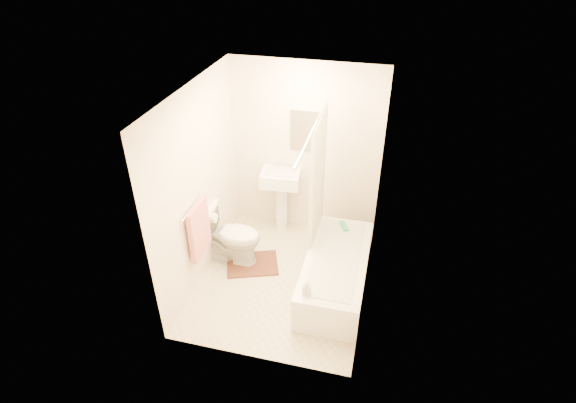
% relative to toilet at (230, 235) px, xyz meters
% --- Properties ---
extents(floor, '(2.40, 2.40, 0.00)m').
position_rel_toilet_xyz_m(floor, '(0.75, -0.22, -0.39)').
color(floor, beige).
rests_on(floor, ground).
extents(ceiling, '(2.40, 2.40, 0.00)m').
position_rel_toilet_xyz_m(ceiling, '(0.75, -0.22, 2.01)').
color(ceiling, white).
rests_on(ceiling, ground).
extents(wall_back, '(2.00, 0.02, 2.40)m').
position_rel_toilet_xyz_m(wall_back, '(0.75, 0.98, 0.81)').
color(wall_back, beige).
rests_on(wall_back, ground).
extents(wall_left, '(0.02, 2.40, 2.40)m').
position_rel_toilet_xyz_m(wall_left, '(-0.25, -0.22, 0.81)').
color(wall_left, beige).
rests_on(wall_left, ground).
extents(wall_right, '(0.02, 2.40, 2.40)m').
position_rel_toilet_xyz_m(wall_right, '(1.75, -0.22, 0.81)').
color(wall_right, beige).
rests_on(wall_right, ground).
extents(mirror, '(0.40, 0.03, 0.55)m').
position_rel_toilet_xyz_m(mirror, '(0.75, 0.96, 1.11)').
color(mirror, white).
rests_on(mirror, wall_back).
extents(curtain_rod, '(0.03, 1.70, 0.03)m').
position_rel_toilet_xyz_m(curtain_rod, '(1.05, -0.12, 1.61)').
color(curtain_rod, silver).
rests_on(curtain_rod, wall_back).
extents(shower_curtain, '(0.04, 0.80, 1.55)m').
position_rel_toilet_xyz_m(shower_curtain, '(1.05, 0.28, 0.83)').
color(shower_curtain, silver).
rests_on(shower_curtain, curtain_rod).
extents(towel_bar, '(0.02, 0.60, 0.02)m').
position_rel_toilet_xyz_m(towel_bar, '(-0.21, -0.47, 0.71)').
color(towel_bar, silver).
rests_on(towel_bar, wall_left).
extents(towel, '(0.06, 0.45, 0.66)m').
position_rel_toilet_xyz_m(towel, '(-0.18, -0.47, 0.39)').
color(towel, '#CC7266').
rests_on(towel, towel_bar).
extents(toilet_paper, '(0.11, 0.12, 0.12)m').
position_rel_toilet_xyz_m(toilet_paper, '(-0.18, -0.10, 0.31)').
color(toilet_paper, white).
rests_on(toilet_paper, wall_left).
extents(toilet, '(0.80, 0.46, 0.78)m').
position_rel_toilet_xyz_m(toilet, '(0.00, 0.00, 0.00)').
color(toilet, white).
rests_on(toilet, floor).
extents(sink, '(0.56, 0.47, 1.02)m').
position_rel_toilet_xyz_m(sink, '(0.45, 0.84, 0.12)').
color(sink, white).
rests_on(sink, floor).
extents(bathtub, '(0.71, 1.62, 0.46)m').
position_rel_toilet_xyz_m(bathtub, '(1.39, -0.19, -0.16)').
color(bathtub, white).
rests_on(bathtub, floor).
extents(bath_mat, '(0.78, 0.68, 0.02)m').
position_rel_toilet_xyz_m(bath_mat, '(0.29, -0.05, -0.38)').
color(bath_mat, '#552E22').
rests_on(bath_mat, floor).
extents(soap_bottle, '(0.08, 0.08, 0.17)m').
position_rel_toilet_xyz_m(soap_bottle, '(1.17, -0.86, 0.15)').
color(soap_bottle, white).
rests_on(soap_bottle, bathtub).
extents(scrub_brush, '(0.14, 0.21, 0.04)m').
position_rel_toilet_xyz_m(scrub_brush, '(1.39, 0.42, 0.09)').
color(scrub_brush, '#2EB26F').
rests_on(scrub_brush, bathtub).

